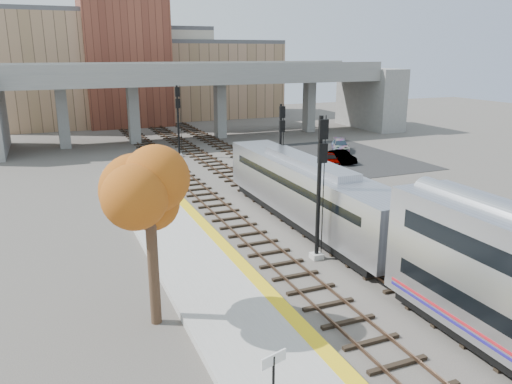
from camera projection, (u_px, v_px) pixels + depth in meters
name	position (u px, v px, depth m)	size (l,w,h in m)	color
ground	(397.00, 299.00, 22.54)	(160.00, 160.00, 0.00)	#47423D
platform	(248.00, 329.00, 19.78)	(4.50, 60.00, 0.35)	#9E9E99
yellow_strip	(291.00, 315.00, 20.44)	(0.70, 60.00, 0.01)	yellow
tracks	(291.00, 215.00, 33.95)	(10.70, 95.00, 0.25)	black
overpass	(204.00, 93.00, 62.72)	(54.00, 12.00, 9.50)	slate
buildings_far	(142.00, 70.00, 79.93)	(43.00, 21.00, 20.60)	#A67F60
parking_lot	(336.00, 157.00, 52.60)	(14.00, 18.00, 0.04)	black
locomotive	(307.00, 191.00, 31.55)	(3.02, 19.05, 4.10)	#A8AAB2
signal_mast_near	(319.00, 189.00, 25.79)	(0.60, 0.64, 7.70)	#9E9E99
signal_mast_mid	(281.00, 149.00, 39.18)	(0.60, 0.64, 6.89)	#9E9E99
signal_mast_far	(178.00, 121.00, 51.90)	(0.60, 0.64, 7.44)	#9E9E99
station_sign	(273.00, 374.00, 14.11)	(0.88, 0.30, 2.27)	black
tree	(149.00, 197.00, 19.12)	(3.60, 3.60, 7.29)	#382619
car_a	(330.00, 159.00, 48.70)	(1.45, 3.61, 1.23)	#99999E
car_b	(341.00, 157.00, 49.87)	(1.29, 3.71, 1.22)	#99999E
car_c	(340.00, 146.00, 55.58)	(1.78, 4.37, 1.27)	#99999E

